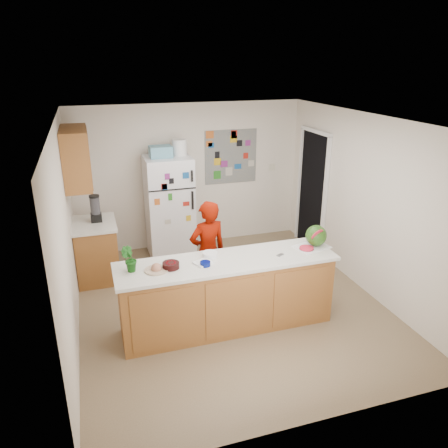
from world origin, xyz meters
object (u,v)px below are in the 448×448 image
object	(u,v)px
person	(208,252)
watermelon	(316,236)
cherry_bowl	(171,265)
refrigerator	(169,207)

from	to	relation	value
person	watermelon	size ratio (longest dim) A/B	5.39
person	cherry_bowl	world-z (taller)	person
refrigerator	person	world-z (taller)	refrigerator
refrigerator	cherry_bowl	size ratio (longest dim) A/B	8.72
person	cherry_bowl	xyz separation A→B (m)	(-0.63, -0.70, 0.23)
person	watermelon	distance (m)	1.45
watermelon	cherry_bowl	xyz separation A→B (m)	(-1.89, -0.06, -0.11)
cherry_bowl	refrigerator	bearing A→B (deg)	79.69
watermelon	person	bearing A→B (deg)	153.04
person	cherry_bowl	size ratio (longest dim) A/B	7.45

